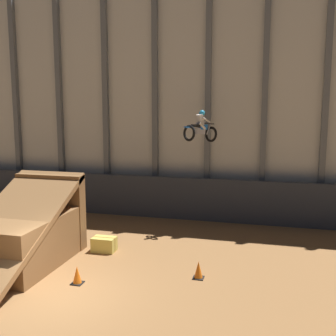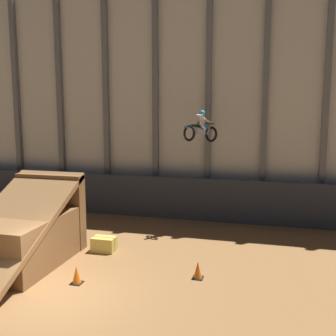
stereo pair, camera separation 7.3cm
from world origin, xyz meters
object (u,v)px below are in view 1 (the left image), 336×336
object	(u,v)px
rider_bike_solo	(200,129)
traffic_cone_arena_edge	(198,270)
hay_bale_trackside	(104,244)
dirt_ramp	(27,234)
traffic_cone_near_ramp	(77,275)

from	to	relation	value
rider_bike_solo	traffic_cone_arena_edge	bearing A→B (deg)	-44.59
rider_bike_solo	hay_bale_trackside	bearing A→B (deg)	-91.55
rider_bike_solo	traffic_cone_arena_edge	world-z (taller)	rider_bike_solo
dirt_ramp	traffic_cone_arena_edge	distance (m)	6.36
dirt_ramp	traffic_cone_near_ramp	world-z (taller)	dirt_ramp
traffic_cone_arena_edge	traffic_cone_near_ramp	bearing A→B (deg)	-159.44
traffic_cone_arena_edge	rider_bike_solo	bearing A→B (deg)	99.84
traffic_cone_arena_edge	hay_bale_trackside	world-z (taller)	traffic_cone_arena_edge
traffic_cone_arena_edge	hay_bale_trackside	size ratio (longest dim) A/B	0.64
dirt_ramp	traffic_cone_near_ramp	xyz separation A→B (m)	(2.64, -1.24, -0.77)
dirt_ramp	traffic_cone_arena_edge	bearing A→B (deg)	1.22
rider_bike_solo	traffic_cone_near_ramp	bearing A→B (deg)	-75.60
dirt_ramp	rider_bike_solo	bearing A→B (deg)	47.01
hay_bale_trackside	rider_bike_solo	bearing A→B (deg)	52.89
rider_bike_solo	traffic_cone_arena_edge	size ratio (longest dim) A/B	2.92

